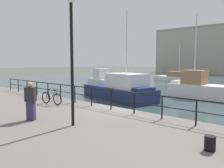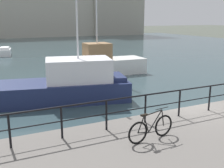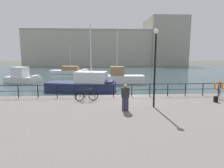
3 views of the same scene
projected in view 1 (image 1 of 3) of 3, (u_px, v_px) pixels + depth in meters
ground_plane at (119, 119)px, 12.88m from camera, size 240.00×240.00×0.00m
quay_promenade at (1, 144)px, 8.06m from camera, size 56.00×13.00×0.71m
moored_white_yacht at (178, 77)px, 38.50m from camera, size 8.50×3.82×6.35m
moored_blue_motorboat at (102, 79)px, 32.31m from camera, size 5.61×3.79×2.36m
moored_red_daysailer at (120, 89)px, 19.68m from camera, size 8.14×4.17×7.47m
moored_cabin_cruiser at (201, 88)px, 20.49m from camera, size 6.08×2.49×7.63m
quay_railing at (91, 93)px, 13.18m from camera, size 21.79×0.07×1.08m
parked_bicycle at (51, 98)px, 13.69m from camera, size 1.76×0.29×0.98m
mooring_bollard at (210, 143)px, 6.53m from camera, size 0.32×0.32×0.44m
quay_lamp_post at (72, 45)px, 8.82m from camera, size 0.32×0.32×5.15m
standing_person at (31, 101)px, 9.88m from camera, size 0.52×0.48×1.69m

